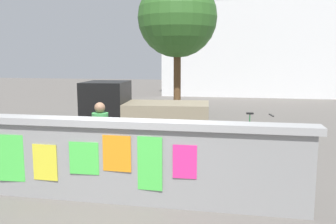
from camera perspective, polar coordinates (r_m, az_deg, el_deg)
name	(u,v)px	position (r m, az deg, el deg)	size (l,w,h in m)	color
ground	(188,123)	(14.09, 3.26, -1.79)	(60.00, 60.00, 0.00)	#605B56
poster_wall	(127,160)	(6.27, -6.62, -7.67)	(6.34, 0.42, 1.47)	gray
auto_rickshaw_truck	(140,114)	(10.46, -4.56, -0.36)	(3.71, 1.78, 1.85)	black
motorcycle	(225,153)	(7.94, 9.11, -6.50)	(1.90, 0.56, 0.87)	black
bicycle_near	(254,132)	(10.80, 13.68, -3.20)	(1.69, 0.46, 0.95)	black
bicycle_far	(51,154)	(8.54, -18.21, -6.43)	(1.71, 0.44, 0.95)	black
person_walking	(100,133)	(7.54, -10.75, -3.25)	(0.39, 0.39, 1.62)	#D83F72
tree_roadside	(177,18)	(15.82, 1.51, 14.80)	(3.41, 3.41, 5.98)	brown
building_background	(247,45)	(26.97, 12.53, 10.40)	(11.72, 6.55, 7.01)	silver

